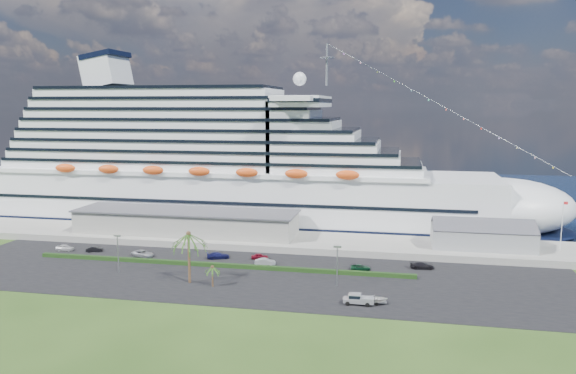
% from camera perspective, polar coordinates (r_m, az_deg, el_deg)
% --- Properties ---
extents(ground, '(420.00, 420.00, 0.00)m').
position_cam_1_polar(ground, '(112.18, -5.87, -10.63)').
color(ground, '#274416').
rests_on(ground, ground).
extents(asphalt_lot, '(140.00, 38.00, 0.12)m').
position_cam_1_polar(asphalt_lot, '(122.18, -4.31, -8.98)').
color(asphalt_lot, black).
rests_on(asphalt_lot, ground).
extents(wharf, '(240.00, 20.00, 1.80)m').
position_cam_1_polar(wharf, '(149.04, -1.28, -5.44)').
color(wharf, gray).
rests_on(wharf, ground).
extents(water, '(420.00, 160.00, 0.02)m').
position_cam_1_polar(water, '(236.20, 3.55, -0.55)').
color(water, black).
rests_on(water, ground).
extents(cruise_ship, '(191.00, 38.00, 54.00)m').
position_cam_1_polar(cruise_ship, '(174.76, -6.45, 1.81)').
color(cruise_ship, silver).
rests_on(cruise_ship, ground).
extents(terminal_building, '(61.00, 15.00, 6.30)m').
position_cam_1_polar(terminal_building, '(155.46, -10.32, -3.45)').
color(terminal_building, gray).
rests_on(terminal_building, wharf).
extents(port_shed, '(24.00, 12.31, 7.37)m').
position_cam_1_polar(port_shed, '(146.11, 19.11, -4.78)').
color(port_shed, gray).
rests_on(port_shed, wharf).
extents(flagpole, '(1.08, 0.16, 12.00)m').
position_cam_1_polar(flagpole, '(148.87, 26.08, -3.41)').
color(flagpole, silver).
rests_on(flagpole, wharf).
extents(hedge, '(88.00, 1.10, 0.90)m').
position_cam_1_polar(hedge, '(128.89, -7.16, -7.86)').
color(hedge, black).
rests_on(hedge, asphalt_lot).
extents(lamp_post_left, '(1.60, 0.35, 8.27)m').
position_cam_1_polar(lamp_post_left, '(128.40, -16.90, -6.02)').
color(lamp_post_left, gray).
rests_on(lamp_post_left, asphalt_lot).
extents(lamp_post_right, '(1.60, 0.35, 8.27)m').
position_cam_1_polar(lamp_post_right, '(114.13, 5.03, -7.47)').
color(lamp_post_right, gray).
rests_on(lamp_post_right, asphalt_lot).
extents(palm_tall, '(8.82, 8.82, 11.13)m').
position_cam_1_polar(palm_tall, '(116.48, -10.07, -5.28)').
color(palm_tall, '#47301E').
rests_on(palm_tall, ground).
extents(palm_short, '(3.53, 3.53, 4.56)m').
position_cam_1_polar(palm_short, '(114.68, -7.69, -8.31)').
color(palm_short, '#47301E').
rests_on(palm_short, ground).
extents(parked_car_0, '(4.58, 1.92, 1.55)m').
position_cam_1_polar(parked_car_0, '(152.31, -21.71, -5.74)').
color(parked_car_0, silver).
rests_on(parked_car_0, asphalt_lot).
extents(parked_car_1, '(4.27, 2.72, 1.33)m').
position_cam_1_polar(parked_car_1, '(148.64, -19.06, -5.99)').
color(parked_car_1, black).
rests_on(parked_car_1, asphalt_lot).
extents(parked_car_2, '(6.09, 3.95, 1.56)m').
position_cam_1_polar(parked_car_2, '(140.53, -14.54, -6.56)').
color(parked_car_2, '#A4A7AC').
rests_on(parked_car_2, asphalt_lot).
extents(parked_car_3, '(5.78, 4.16, 1.55)m').
position_cam_1_polar(parked_car_3, '(135.57, -7.12, -6.90)').
color(parked_car_3, '#15174C').
rests_on(parked_car_3, asphalt_lot).
extents(parked_car_4, '(4.32, 2.75, 1.37)m').
position_cam_1_polar(parked_car_4, '(134.25, -2.89, -7.04)').
color(parked_car_4, maroon).
rests_on(parked_car_4, asphalt_lot).
extents(parked_car_5, '(4.92, 2.41, 1.55)m').
position_cam_1_polar(parked_car_5, '(129.33, -2.34, -7.60)').
color(parked_car_5, '#AAADB1').
rests_on(parked_car_5, asphalt_lot).
extents(parked_car_6, '(4.63, 2.57, 1.23)m').
position_cam_1_polar(parked_car_6, '(126.45, 7.38, -8.11)').
color(parked_car_6, '#0E391F').
rests_on(parked_car_6, asphalt_lot).
extents(parked_car_7, '(5.45, 2.54, 1.54)m').
position_cam_1_polar(parked_car_7, '(129.96, 13.46, -7.75)').
color(parked_car_7, black).
rests_on(parked_car_7, asphalt_lot).
extents(pickup_truck, '(5.65, 2.26, 1.98)m').
position_cam_1_polar(pickup_truck, '(105.46, 7.14, -11.21)').
color(pickup_truck, black).
rests_on(pickup_truck, asphalt_lot).
extents(boat_trailer, '(5.37, 3.71, 1.51)m').
position_cam_1_polar(boat_trailer, '(106.17, 8.84, -11.16)').
color(boat_trailer, gray).
rests_on(boat_trailer, asphalt_lot).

